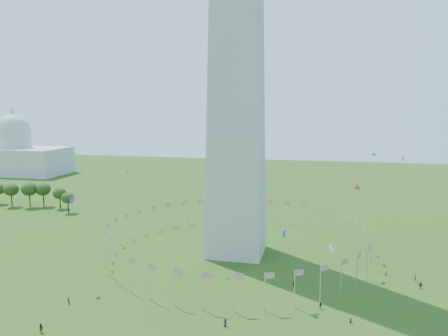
% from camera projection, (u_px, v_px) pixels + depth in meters
% --- Properties ---
extents(ground, '(600.00, 600.00, 0.00)m').
position_uv_depth(ground, '(190.00, 332.00, 88.43)').
color(ground, '#264710').
rests_on(ground, ground).
extents(flag_ring, '(80.24, 80.24, 9.00)m').
position_uv_depth(flag_ring, '(236.00, 239.00, 136.17)').
color(flag_ring, silver).
rests_on(flag_ring, ground).
extents(capitol_building, '(70.00, 35.00, 46.00)m').
position_uv_depth(capitol_building, '(14.00, 140.00, 297.98)').
color(capitol_building, beige).
rests_on(capitol_building, ground).
extents(crowd, '(91.67, 62.41, 1.96)m').
position_uv_depth(crowd, '(245.00, 318.00, 92.51)').
color(crowd, '#1B442D').
rests_on(crowd, ground).
extents(kites_aloft, '(114.55, 75.90, 41.95)m').
position_uv_depth(kites_aloft, '(253.00, 203.00, 107.52)').
color(kites_aloft, '#CC2699').
rests_on(kites_aloft, ground).
extents(tree_line_west, '(54.75, 15.06, 11.34)m').
position_uv_depth(tree_line_west, '(22.00, 196.00, 198.83)').
color(tree_line_west, '#36531B').
rests_on(tree_line_west, ground).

